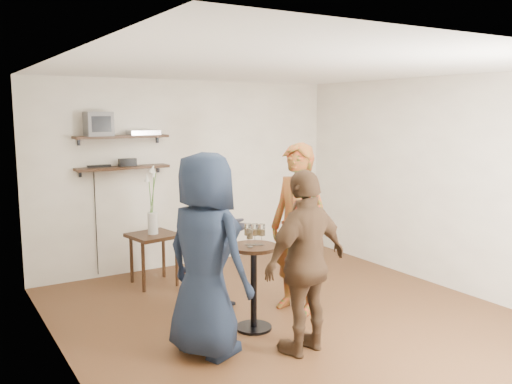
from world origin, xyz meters
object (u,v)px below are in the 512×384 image
side_table (153,242)px  person_brown (306,262)px  person_plaid (297,228)px  person_dark (215,235)px  crt_monitor (98,124)px  person_navy (206,255)px  drinks_table (254,276)px  dvd_deck (143,133)px  radio (128,162)px

side_table → person_brown: person_brown is taller
person_plaid → person_dark: 0.90m
crt_monitor → person_dark: 2.21m
person_navy → person_brown: (0.78, -0.43, -0.08)m
crt_monitor → drinks_table: size_ratio=0.37×
person_brown → person_plaid: bearing=-132.7°
drinks_table → person_brown: person_brown is taller
crt_monitor → person_navy: bearing=-86.3°
dvd_deck → person_brown: bearing=-83.2°
radio → person_brown: bearing=-79.1°
person_brown → dvd_deck: bearing=-94.5°
crt_monitor → drinks_table: (0.82, -2.40, -1.46)m
drinks_table → dvd_deck: bearing=95.5°
dvd_deck → side_table: size_ratio=0.61×
radio → side_table: bearing=-76.7°
person_plaid → person_brown: person_plaid is taller
dvd_deck → person_dark: dvd_deck is taller
person_plaid → person_brown: bearing=-47.3°
dvd_deck → radio: size_ratio=1.82×
side_table → person_navy: 2.18m
side_table → person_brown: (0.47, -2.55, 0.29)m
radio → person_dark: bearing=-77.3°
dvd_deck → person_dark: 2.02m
person_dark → person_brown: person_dark is taller
side_table → person_plaid: 2.00m
dvd_deck → crt_monitor: bearing=180.0°
crt_monitor → side_table: size_ratio=0.49×
side_table → drinks_table: drinks_table is taller
person_dark → side_table: bearing=96.3°
person_brown → crt_monitor: bearing=-84.1°
person_brown → person_dark: bearing=-92.6°
person_navy → person_plaid: bearing=-92.4°
dvd_deck → radio: (-0.23, 0.00, -0.38)m
side_table → radio: bearing=103.3°
radio → side_table: 1.11m
crt_monitor → radio: size_ratio=1.45×
drinks_table → person_brown: size_ratio=0.52×
person_navy → dvd_deck: bearing=-29.7°
dvd_deck → person_brown: dvd_deck is taller
drinks_table → person_navy: bearing=-159.2°
radio → person_plaid: (1.13, -2.21, -0.59)m
side_table → person_navy: size_ratio=0.36×
radio → drinks_table: radio is taller
crt_monitor → radio: crt_monitor is taller
person_dark → drinks_table: bearing=-90.0°
dvd_deck → side_table: dvd_deck is taller
side_table → person_plaid: bearing=-59.3°
crt_monitor → person_brown: size_ratio=0.19×
dvd_deck → radio: dvd_deck is taller
side_table → person_navy: person_navy is taller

